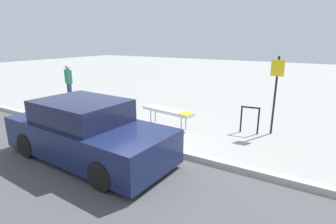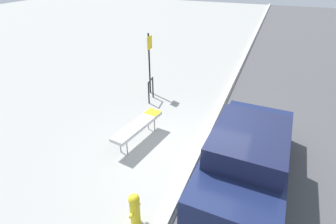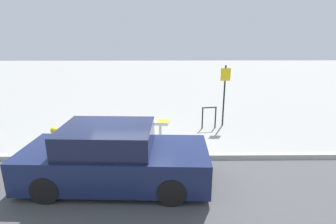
{
  "view_description": "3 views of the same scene",
  "coord_description": "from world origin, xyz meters",
  "px_view_note": "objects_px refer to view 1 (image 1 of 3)",
  "views": [
    {
      "loc": [
        4.51,
        -5.17,
        2.75
      ],
      "look_at": [
        0.83,
        0.77,
        0.8
      ],
      "focal_mm": 28.0,
      "sensor_mm": 36.0,
      "label": 1
    },
    {
      "loc": [
        -5.14,
        -1.34,
        4.5
      ],
      "look_at": [
        0.84,
        1.09,
        0.76
      ],
      "focal_mm": 28.0,
      "sensor_mm": 36.0,
      "label": 2
    },
    {
      "loc": [
        1.01,
        -6.72,
        3.33
      ],
      "look_at": [
        1.12,
        2.2,
        0.72
      ],
      "focal_mm": 28.0,
      "sensor_mm": 36.0,
      "label": 3
    }
  ],
  "objects_px": {
    "parked_car_near": "(87,132)",
    "bench": "(168,111)",
    "bike_rack": "(250,117)",
    "pedestrian": "(69,81)",
    "sign_post": "(276,88)",
    "fire_hydrant": "(86,112)"
  },
  "relations": [
    {
      "from": "parked_car_near",
      "to": "bench",
      "type": "bearing_deg",
      "value": 85.17
    },
    {
      "from": "bike_rack",
      "to": "parked_car_near",
      "type": "distance_m",
      "value": 4.69
    },
    {
      "from": "bench",
      "to": "bike_rack",
      "type": "xyz_separation_m",
      "value": [
        2.42,
        0.76,
        -0.01
      ]
    },
    {
      "from": "pedestrian",
      "to": "parked_car_near",
      "type": "xyz_separation_m",
      "value": [
        5.64,
        -3.94,
        -0.22
      ]
    },
    {
      "from": "bike_rack",
      "to": "pedestrian",
      "type": "distance_m",
      "value": 8.45
    },
    {
      "from": "parked_car_near",
      "to": "pedestrian",
      "type": "bearing_deg",
      "value": 147.38
    },
    {
      "from": "pedestrian",
      "to": "bike_rack",
      "type": "bearing_deg",
      "value": 12.61
    },
    {
      "from": "bench",
      "to": "parked_car_near",
      "type": "height_order",
      "value": "parked_car_near"
    },
    {
      "from": "bike_rack",
      "to": "pedestrian",
      "type": "xyz_separation_m",
      "value": [
        -8.44,
        0.19,
        0.36
      ]
    },
    {
      "from": "pedestrian",
      "to": "bench",
      "type": "bearing_deg",
      "value": 4.95
    },
    {
      "from": "pedestrian",
      "to": "parked_car_near",
      "type": "relative_size",
      "value": 0.38
    },
    {
      "from": "sign_post",
      "to": "bench",
      "type": "bearing_deg",
      "value": -160.63
    },
    {
      "from": "sign_post",
      "to": "parked_car_near",
      "type": "xyz_separation_m",
      "value": [
        -3.38,
        -4.05,
        -0.74
      ]
    },
    {
      "from": "fire_hydrant",
      "to": "parked_car_near",
      "type": "relative_size",
      "value": 0.18
    },
    {
      "from": "bike_rack",
      "to": "fire_hydrant",
      "type": "distance_m",
      "value": 5.26
    },
    {
      "from": "bench",
      "to": "parked_car_near",
      "type": "xyz_separation_m",
      "value": [
        -0.38,
        -3.0,
        0.13
      ]
    },
    {
      "from": "bike_rack",
      "to": "sign_post",
      "type": "relative_size",
      "value": 0.36
    },
    {
      "from": "bike_rack",
      "to": "parked_car_near",
      "type": "bearing_deg",
      "value": -126.71
    },
    {
      "from": "fire_hydrant",
      "to": "bike_rack",
      "type": "bearing_deg",
      "value": 22.05
    },
    {
      "from": "bike_rack",
      "to": "sign_post",
      "type": "distance_m",
      "value": 1.1
    },
    {
      "from": "fire_hydrant",
      "to": "pedestrian",
      "type": "xyz_separation_m",
      "value": [
        -3.56,
        2.16,
        0.46
      ]
    },
    {
      "from": "bike_rack",
      "to": "pedestrian",
      "type": "bearing_deg",
      "value": 178.72
    }
  ]
}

